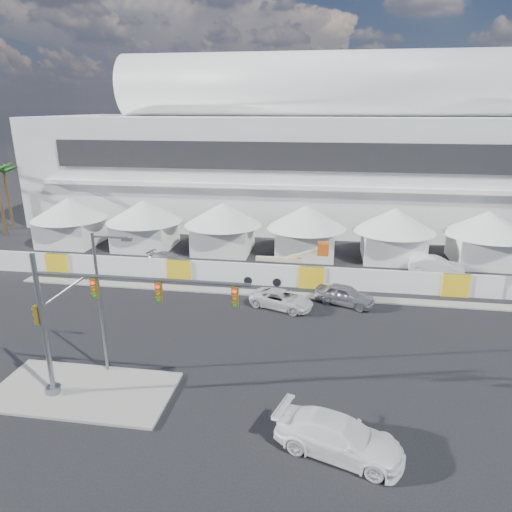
% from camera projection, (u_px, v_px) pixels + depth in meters
% --- Properties ---
extents(ground, '(160.00, 160.00, 0.00)m').
position_uv_depth(ground, '(201.00, 372.00, 27.47)').
color(ground, black).
rests_on(ground, ground).
extents(median_island, '(10.00, 5.00, 0.15)m').
position_uv_depth(median_island, '(83.00, 391.00, 25.50)').
color(median_island, gray).
rests_on(median_island, ground).
extents(far_curb, '(80.00, 1.20, 0.12)m').
position_uv_depth(far_curb, '(487.00, 307.00, 36.28)').
color(far_curb, gray).
rests_on(far_curb, ground).
extents(stadium, '(80.00, 24.80, 21.98)m').
position_uv_depth(stadium, '(341.00, 151.00, 62.24)').
color(stadium, silver).
rests_on(stadium, ground).
extents(tent_row, '(53.40, 8.40, 5.40)m').
position_uv_depth(tent_row, '(264.00, 225.00, 48.95)').
color(tent_row, white).
rests_on(tent_row, ground).
extents(hoarding_fence, '(70.00, 0.25, 2.00)m').
position_uv_depth(hoarding_fence, '(311.00, 277.00, 39.90)').
color(hoarding_fence, white).
rests_on(hoarding_fence, ground).
extents(palm_cluster, '(10.60, 10.60, 8.55)m').
position_uv_depth(palm_cluster, '(6.00, 176.00, 57.89)').
color(palm_cluster, '#47331E').
rests_on(palm_cluster, ground).
extents(sedan_silver, '(3.49, 5.12, 1.62)m').
position_uv_depth(sedan_silver, '(345.00, 295.00, 36.65)').
color(sedan_silver, '#A9A9AE').
rests_on(sedan_silver, ground).
extents(pickup_curb, '(3.83, 5.52, 1.40)m').
position_uv_depth(pickup_curb, '(282.00, 299.00, 36.07)').
color(pickup_curb, silver).
rests_on(pickup_curb, ground).
extents(pickup_near, '(4.06, 6.39, 1.72)m').
position_uv_depth(pickup_near, '(339.00, 437.00, 20.82)').
color(pickup_near, white).
rests_on(pickup_near, ground).
extents(lot_car_a, '(2.43, 5.17, 1.64)m').
position_uv_depth(lot_car_a, '(436.00, 266.00, 43.37)').
color(lot_car_a, silver).
rests_on(lot_car_a, ground).
extents(lot_car_c, '(2.79, 4.67, 1.27)m').
position_uv_depth(lot_car_c, '(168.00, 259.00, 45.88)').
color(lot_car_c, '#ABABB0').
rests_on(lot_car_c, ground).
extents(traffic_mast, '(11.49, 0.79, 8.08)m').
position_uv_depth(traffic_mast, '(84.00, 321.00, 23.49)').
color(traffic_mast, slate).
rests_on(traffic_mast, median_island).
extents(streetlight_median, '(2.35, 0.24, 8.50)m').
position_uv_depth(streetlight_median, '(103.00, 295.00, 25.93)').
color(streetlight_median, gray).
rests_on(streetlight_median, median_island).
extents(boom_lift, '(7.67, 1.77, 3.91)m').
position_uv_depth(boom_lift, '(272.00, 271.00, 41.34)').
color(boom_lift, '#C24F12').
rests_on(boom_lift, ground).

